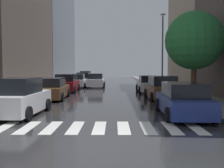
% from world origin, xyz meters
% --- Properties ---
extents(ground_plane, '(28.00, 72.00, 0.04)m').
position_xyz_m(ground_plane, '(0.00, 24.00, -0.02)').
color(ground_plane, '#2A2A2D').
extents(sidewalk_left, '(3.00, 72.00, 0.15)m').
position_xyz_m(sidewalk_left, '(-6.50, 24.00, 0.07)').
color(sidewalk_left, gray).
rests_on(sidewalk_left, ground).
extents(sidewalk_right, '(3.00, 72.00, 0.15)m').
position_xyz_m(sidewalk_right, '(6.50, 24.00, 0.07)').
color(sidewalk_right, gray).
rests_on(sidewalk_right, ground).
extents(crosswalk_stripes, '(7.65, 2.20, 0.01)m').
position_xyz_m(crosswalk_stripes, '(-0.00, 2.74, 0.01)').
color(crosswalk_stripes, silver).
rests_on(crosswalk_stripes, ground).
extents(building_left_mid, '(6.00, 16.44, 18.14)m').
position_xyz_m(building_left_mid, '(-11.00, 21.31, 9.07)').
color(building_left_mid, '#564C47').
rests_on(building_left_mid, ground).
extents(building_left_far, '(6.00, 20.54, 20.36)m').
position_xyz_m(building_left_far, '(-11.00, 40.03, 10.18)').
color(building_left_far, slate).
rests_on(building_left_far, ground).
extents(parked_car_left_nearest, '(2.14, 4.28, 1.79)m').
position_xyz_m(parked_car_left_nearest, '(-3.91, 5.29, 0.83)').
color(parked_car_left_nearest, silver).
rests_on(parked_car_left_nearest, ground).
extents(parked_car_left_second, '(2.27, 4.72, 1.54)m').
position_xyz_m(parked_car_left_second, '(-3.96, 11.88, 0.73)').
color(parked_car_left_second, brown).
rests_on(parked_car_left_second, ground).
extents(parked_car_left_third, '(2.12, 4.66, 1.69)m').
position_xyz_m(parked_car_left_third, '(-3.95, 17.88, 0.79)').
color(parked_car_left_third, maroon).
rests_on(parked_car_left_third, ground).
extents(parked_car_left_fourth, '(2.12, 4.16, 1.56)m').
position_xyz_m(parked_car_left_fourth, '(-3.77, 23.60, 0.74)').
color(parked_car_left_fourth, silver).
rests_on(parked_car_left_fourth, ground).
extents(parked_car_left_fifth, '(2.12, 4.07, 1.65)m').
position_xyz_m(parked_car_left_fifth, '(-3.76, 29.24, 0.77)').
color(parked_car_left_fifth, '#0C4C2D').
rests_on(parked_car_left_fifth, ground).
extents(parked_car_left_sixth, '(2.14, 4.63, 1.79)m').
position_xyz_m(parked_car_left_sixth, '(-4.00, 34.78, 0.83)').
color(parked_car_left_sixth, '#B2B7BF').
rests_on(parked_car_left_sixth, ground).
extents(parked_car_right_nearest, '(2.18, 4.80, 1.56)m').
position_xyz_m(parked_car_right_nearest, '(3.74, 5.17, 0.74)').
color(parked_car_right_nearest, navy).
rests_on(parked_car_right_nearest, ground).
extents(parked_car_right_second, '(2.18, 4.28, 1.70)m').
position_xyz_m(parked_car_right_second, '(3.96, 11.86, 0.79)').
color(parked_car_right_second, brown).
rests_on(parked_car_right_second, ground).
extents(parked_car_right_third, '(2.15, 4.03, 1.57)m').
position_xyz_m(parked_car_right_third, '(3.78, 17.59, 0.74)').
color(parked_car_right_third, silver).
rests_on(parked_car_right_third, ground).
extents(car_midroad, '(2.07, 4.50, 1.63)m').
position_xyz_m(car_midroad, '(-1.62, 24.03, 0.76)').
color(car_midroad, silver).
rests_on(car_midroad, ground).
extents(street_tree_right, '(3.91, 3.91, 5.90)m').
position_xyz_m(street_tree_right, '(5.93, 10.88, 4.08)').
color(street_tree_right, '#513823').
rests_on(street_tree_right, sidewalk_right).
extents(lamp_post_right, '(0.60, 0.28, 7.74)m').
position_xyz_m(lamp_post_right, '(5.55, 20.49, 4.56)').
color(lamp_post_right, '#595B60').
rests_on(lamp_post_right, sidewalk_right).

